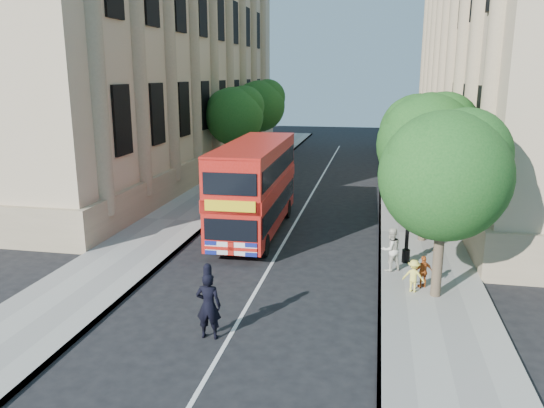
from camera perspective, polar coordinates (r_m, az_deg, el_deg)
The scene contains 16 objects.
ground at distance 15.74m, azimuth -3.82°, elevation -12.81°, with size 120.00×120.00×0.00m, color black.
pavement_right at distance 24.66m, azimuth 15.49°, elevation -3.17°, with size 3.50×80.00×0.12m, color gray.
pavement_left at distance 26.36m, azimuth -10.28°, elevation -1.79°, with size 3.50×80.00×0.12m, color gray.
building_left at distance 41.52m, azimuth -14.30°, elevation 16.09°, with size 12.00×38.00×18.00m, color tan.
tree_right_near at distance 16.97m, azimuth 18.25°, elevation 3.62°, with size 4.00×4.00×6.08m.
tree_right_mid at distance 22.85m, azimuth 16.58°, elevation 6.70°, with size 4.20×4.20×6.37m.
tree_right_far at distance 28.81m, azimuth 15.55°, elevation 7.86°, with size 4.00×4.00×6.15m.
tree_left_far at distance 37.00m, azimuth -4.00°, elevation 9.73°, with size 4.00×4.00×6.30m.
tree_left_back at distance 44.73m, azimuth -1.28°, elevation 10.80°, with size 4.20×4.20×6.65m.
lamp_post at distance 20.13m, azimuth 14.55°, elevation 0.33°, with size 0.32×0.32×5.16m.
double_decker_bus at distance 23.65m, azimuth -1.87°, elevation 2.05°, with size 2.51×8.79×4.03m.
box_van at distance 29.94m, azimuth -1.77°, elevation 2.84°, with size 2.42×5.00×2.76m.
police_constable at distance 14.70m, azimuth -6.84°, elevation -10.80°, with size 0.69×0.45×1.89m, color black.
woman_pedestrian at distance 19.59m, azimuth 12.66°, elevation -4.78°, with size 0.77×0.60×1.59m, color silver.
child_a at distance 18.41m, azimuth 15.96°, elevation -7.01°, with size 0.64×0.27×1.10m, color #C15B22.
child_b at distance 17.98m, azimuth 14.99°, elevation -7.47°, with size 0.70×0.40×1.09m, color #F7E454.
Camera 1 is at (3.75, -13.57, 7.04)m, focal length 35.00 mm.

